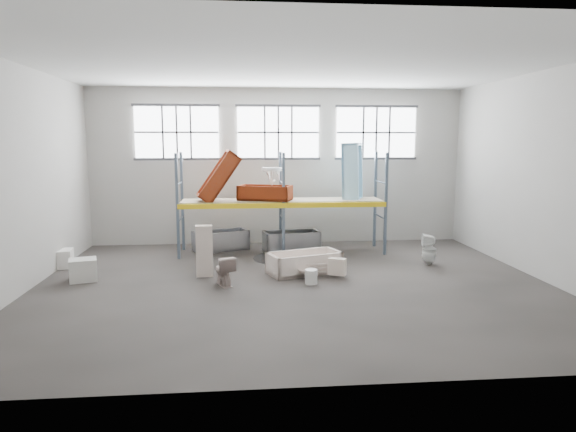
{
  "coord_description": "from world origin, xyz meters",
  "views": [
    {
      "loc": [
        -1.18,
        -11.44,
        3.33
      ],
      "look_at": [
        0.0,
        1.5,
        1.4
      ],
      "focal_mm": 31.58,
      "sensor_mm": 36.0,
      "label": 1
    }
  ],
  "objects": [
    {
      "name": "rack_beam_front",
      "position": [
        0.0,
        2.9,
        1.5
      ],
      "size": [
        6.0,
        0.1,
        0.14
      ],
      "primitive_type": "cube",
      "color": "yellow",
      "rests_on": "floor"
    },
    {
      "name": "rack_upright_mb",
      "position": [
        0.0,
        4.1,
        1.5
      ],
      "size": [
        0.08,
        0.08,
        3.0
      ],
      "primitive_type": "cube",
      "color": "slate",
      "rests_on": "floor"
    },
    {
      "name": "window_left",
      "position": [
        -3.2,
        4.94,
        3.6
      ],
      "size": [
        2.6,
        0.04,
        1.6
      ],
      "primitive_type": "cube",
      "color": "white",
      "rests_on": "wall_back"
    },
    {
      "name": "window_right",
      "position": [
        3.2,
        4.94,
        3.6
      ],
      "size": [
        2.6,
        0.04,
        1.6
      ],
      "primitive_type": "cube",
      "color": "white",
      "rests_on": "wall_back"
    },
    {
      "name": "steel_tub_right",
      "position": [
        0.29,
        3.61,
        0.31
      ],
      "size": [
        1.77,
        1.02,
        0.61
      ],
      "primitive_type": null,
      "rotation": [
        0.0,
        0.0,
        0.15
      ],
      "color": "#9C9FA4",
      "rests_on": "floor"
    },
    {
      "name": "wall_front",
      "position": [
        0.0,
        -5.05,
        2.5
      ],
      "size": [
        12.0,
        0.1,
        5.0
      ],
      "primitive_type": "cube",
      "color": "beige",
      "rests_on": "ground"
    },
    {
      "name": "ceiling",
      "position": [
        0.0,
        0.0,
        5.05
      ],
      "size": [
        12.0,
        10.0,
        0.1
      ],
      "primitive_type": "cube",
      "color": "silver",
      "rests_on": "ground"
    },
    {
      "name": "sink_on_shelf",
      "position": [
        -0.31,
        3.32,
        2.09
      ],
      "size": [
        0.72,
        0.65,
        0.52
      ],
      "primitive_type": "imported",
      "rotation": [
        0.0,
        0.0,
        -0.42
      ],
      "color": "white",
      "rests_on": "rust_tub_flat"
    },
    {
      "name": "rust_tub_flat",
      "position": [
        -0.51,
        3.4,
        1.82
      ],
      "size": [
        1.68,
        1.18,
        0.43
      ],
      "primitive_type": null,
      "rotation": [
        0.0,
        0.0,
        -0.34
      ],
      "color": "maroon",
      "rests_on": "shelf_deck"
    },
    {
      "name": "toilet_beige",
      "position": [
        -1.62,
        0.08,
        0.35
      ],
      "size": [
        0.61,
        0.79,
        0.71
      ],
      "primitive_type": "imported",
      "rotation": [
        0.0,
        0.0,
        3.5
      ],
      "color": "#C3ADA4",
      "rests_on": "floor"
    },
    {
      "name": "rack_upright_ma",
      "position": [
        0.0,
        2.9,
        1.5
      ],
      "size": [
        0.08,
        0.08,
        3.0
      ],
      "primitive_type": "cube",
      "color": "slate",
      "rests_on": "floor"
    },
    {
      "name": "cistern_tall",
      "position": [
        -2.13,
        0.96,
        0.64
      ],
      "size": [
        0.43,
        0.3,
        1.27
      ],
      "primitive_type": "cube",
      "rotation": [
        0.0,
        0.0,
        0.09
      ],
      "color": "beige",
      "rests_on": "floor"
    },
    {
      "name": "wet_patch",
      "position": [
        0.0,
        2.7,
        0.0
      ],
      "size": [
        1.8,
        1.8,
        0.0
      ],
      "primitive_type": "cylinder",
      "color": "black",
      "rests_on": "floor"
    },
    {
      "name": "rack_beam_back",
      "position": [
        0.0,
        4.1,
        1.5
      ],
      "size": [
        6.0,
        0.1,
        0.14
      ],
      "primitive_type": "cube",
      "color": "yellow",
      "rests_on": "floor"
    },
    {
      "name": "carton_near",
      "position": [
        -5.01,
        0.78,
        0.27
      ],
      "size": [
        0.75,
        0.69,
        0.53
      ],
      "primitive_type": "cube",
      "rotation": [
        0.0,
        0.0,
        0.29
      ],
      "color": "silver",
      "rests_on": "floor"
    },
    {
      "name": "steel_tub_left",
      "position": [
        -1.85,
        3.98,
        0.3
      ],
      "size": [
        1.8,
        1.32,
        0.6
      ],
      "primitive_type": null,
      "rotation": [
        0.0,
        0.0,
        0.38
      ],
      "color": "#B8BBC2",
      "rests_on": "floor"
    },
    {
      "name": "floor",
      "position": [
        0.0,
        0.0,
        -0.05
      ],
      "size": [
        12.0,
        10.0,
        0.1
      ],
      "primitive_type": "cube",
      "color": "#4A433F",
      "rests_on": "ground"
    },
    {
      "name": "rack_upright_la",
      "position": [
        -3.0,
        2.9,
        1.5
      ],
      "size": [
        0.08,
        0.08,
        3.0
      ],
      "primitive_type": "cube",
      "color": "slate",
      "rests_on": "floor"
    },
    {
      "name": "bathtub_beige",
      "position": [
        0.37,
        1.02,
        0.27
      ],
      "size": [
        1.99,
        1.39,
        0.53
      ],
      "primitive_type": null,
      "rotation": [
        0.0,
        0.0,
        0.33
      ],
      "color": "silver",
      "rests_on": "floor"
    },
    {
      "name": "carton_far",
      "position": [
        -6.0,
        2.16,
        0.24
      ],
      "size": [
        0.65,
        0.65,
        0.48
      ],
      "primitive_type": "cube",
      "rotation": [
        0.0,
        0.0,
        0.15
      ],
      "color": "white",
      "rests_on": "floor"
    },
    {
      "name": "rack_upright_rb",
      "position": [
        3.0,
        4.1,
        1.5
      ],
      "size": [
        0.08,
        0.08,
        3.0
      ],
      "primitive_type": "cube",
      "color": "slate",
      "rests_on": "floor"
    },
    {
      "name": "rack_upright_ra",
      "position": [
        3.0,
        2.9,
        1.5
      ],
      "size": [
        0.08,
        0.08,
        3.0
      ],
      "primitive_type": "cube",
      "color": "slate",
      "rests_on": "floor"
    },
    {
      "name": "wall_right",
      "position": [
        6.05,
        0.0,
        2.5
      ],
      "size": [
        0.1,
        10.0,
        5.0
      ],
      "primitive_type": "cube",
      "color": "#B7B2AA",
      "rests_on": "ground"
    },
    {
      "name": "wall_left",
      "position": [
        -6.05,
        0.0,
        2.5
      ],
      "size": [
        0.1,
        10.0,
        5.0
      ],
      "primitive_type": "cube",
      "color": "#A19D95",
      "rests_on": "ground"
    },
    {
      "name": "window_mid",
      "position": [
        0.0,
        4.94,
        3.6
      ],
      "size": [
        2.6,
        0.04,
        1.6
      ],
      "primitive_type": "cube",
      "color": "white",
      "rests_on": "wall_back"
    },
    {
      "name": "cistern_spare",
      "position": [
        1.12,
        0.48,
        0.28
      ],
      "size": [
        0.48,
        0.37,
        0.41
      ],
      "primitive_type": "cube",
      "rotation": [
        0.0,
        0.0,
        -0.42
      ],
      "color": "beige",
      "rests_on": "bathtub_beige"
    },
    {
      "name": "toilet_white",
      "position": [
        3.86,
        1.59,
        0.42
      ],
      "size": [
        0.46,
        0.45,
        0.84
      ],
      "primitive_type": "imported",
      "rotation": [
        0.0,
        0.0,
        -1.79
      ],
      "color": "white",
      "rests_on": "floor"
    },
    {
      "name": "blue_tub_upright",
      "position": [
        2.15,
        3.65,
        2.4
      ],
      "size": [
        0.82,
        0.97,
        1.77
      ],
      "primitive_type": null,
      "rotation": [
        0.0,
        1.54,
        -0.39
      ],
      "color": "#9BD2F1",
      "rests_on": "shelf_deck"
    },
    {
      "name": "rack_upright_lb",
      "position": [
        -3.0,
        4.1,
        1.5
      ],
      "size": [
        0.08,
        0.08,
        3.0
      ],
      "primitive_type": "cube",
      "color": "slate",
      "rests_on": "floor"
    },
    {
      "name": "rust_tub_tilted",
      "position": [
        -1.85,
        3.39,
        2.29
      ],
      "size": [
        1.39,
        0.93,
        1.58
      ],
      "primitive_type": null,
      "rotation": [
        0.0,
        -0.96,
        0.15
      ],
      "color": "maroon",
      "rests_on": "shelf_deck"
    },
    {
      "name": "wall_back",
      "position": [
        0.0,
        5.05,
        2.5
      ],
      "size": [
        12.0,
        0.1,
        5.0
      ],
      "primitive_type": "cube",
      "color": "#A29E97",
      "rests_on": "ground"
    },
    {
      "name": "shelf_deck",
      "position": [
        0.0,
        3.5,
        1.58
      ],
      "size": [
        5.9,
        1.1,
        0.03
      ],
      "primitive_type": "cube",
      "color": "gray",
      "rests_on": "floor"
    },
    {
      "name": "sink_in_tub",
      "position": [
        0.36,
        0.46,
        0.16
      ],
      "size": [
        0.56,
        0.56,
        0.16
      ],
      "primitive_type": "imported",
      "rotation": [
        0.0,
        0.0,
        -0.25
      ],
      "color": "beige",
      "rests_on": "bathtub_beige"
    },
    {
      "name": "bucket",
      "position": [
        0.41,
        0.01,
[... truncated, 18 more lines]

